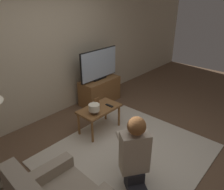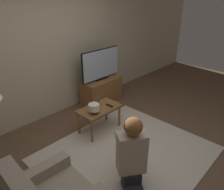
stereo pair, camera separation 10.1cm
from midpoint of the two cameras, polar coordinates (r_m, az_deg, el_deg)
ground_plane at (r=3.48m, az=3.39°, el=-15.12°), size 10.00×10.00×0.00m
wall_back at (r=4.23m, az=-17.40°, el=11.11°), size 10.00×0.06×2.60m
rug at (r=3.47m, az=3.40°, el=-15.02°), size 2.36×2.08×0.02m
tv_stand at (r=4.85m, az=-3.78°, el=1.11°), size 0.91×0.43×0.55m
tv at (r=4.64m, az=-4.02°, el=7.93°), size 1.01×0.08×0.65m
coffee_table at (r=3.79m, az=-4.11°, el=-4.21°), size 0.75×0.41×0.46m
person_kneeling at (r=2.68m, az=4.91°, el=-14.85°), size 0.65×0.77×1.00m
picture_frame at (r=3.79m, az=-4.78°, el=-1.81°), size 0.11×0.01×0.15m
table_lamp at (r=3.54m, az=-5.50°, el=-3.44°), size 0.18×0.18×0.17m
remote at (r=3.80m, az=-1.48°, el=-2.78°), size 0.04×0.15×0.02m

